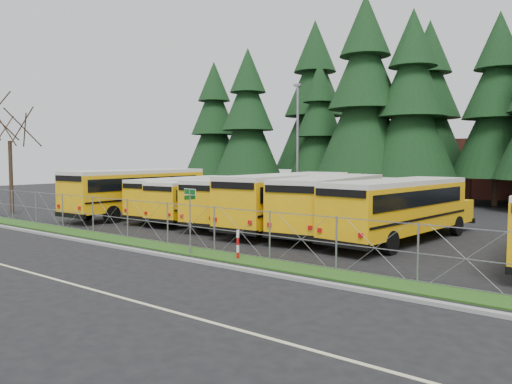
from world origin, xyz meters
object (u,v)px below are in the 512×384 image
(bus_6, at_px, (402,211))
(light_standard, at_px, (298,141))
(bus_2, at_px, (207,200))
(bus_3, at_px, (246,201))
(bus_1, at_px, (189,198))
(bus_4, at_px, (291,202))
(bus_0, at_px, (142,193))
(striped_bollard, at_px, (238,245))
(bus_5, at_px, (334,205))
(street_sign, at_px, (190,207))

(bus_6, xyz_separation_m, light_standard, (-13.51, 11.46, 3.98))
(bus_2, height_order, bus_3, bus_3)
(bus_1, distance_m, bus_3, 5.03)
(bus_1, bearing_deg, bus_3, -7.38)
(bus_2, bearing_deg, bus_4, -6.31)
(bus_0, height_order, bus_3, bus_0)
(bus_6, distance_m, striped_bollard, 8.95)
(light_standard, bearing_deg, bus_2, -87.81)
(bus_5, distance_m, light_standard, 15.24)
(striped_bollard, bearing_deg, light_standard, 116.81)
(light_standard, bearing_deg, bus_3, -72.40)
(bus_4, xyz_separation_m, bus_5, (2.66, 0.17, -0.04))
(bus_1, distance_m, street_sign, 12.81)
(bus_5, height_order, striped_bollard, bus_5)
(bus_2, xyz_separation_m, bus_3, (3.12, 0.15, 0.10))
(bus_2, bearing_deg, striped_bollard, -47.76)
(bus_0, height_order, striped_bollard, bus_0)
(light_standard, bearing_deg, bus_4, -58.46)
(bus_3, distance_m, striped_bollard, 10.55)
(bus_1, relative_size, light_standard, 1.04)
(bus_6, relative_size, street_sign, 4.14)
(bus_4, height_order, striped_bollard, bus_4)
(bus_2, relative_size, bus_5, 0.87)
(bus_1, height_order, bus_6, bus_6)
(striped_bollard, relative_size, light_standard, 0.12)
(bus_0, bearing_deg, bus_3, 5.72)
(bus_2, bearing_deg, street_sign, -56.98)
(bus_3, relative_size, bus_6, 0.95)
(bus_1, xyz_separation_m, street_sign, (9.17, -8.92, 0.65))
(bus_0, bearing_deg, light_standard, 66.42)
(bus_1, xyz_separation_m, striped_bollard, (11.38, -8.44, -0.78))
(bus_6, relative_size, light_standard, 1.15)
(bus_3, xyz_separation_m, light_standard, (-3.56, 11.22, 4.06))
(bus_0, height_order, light_standard, light_standard)
(bus_0, relative_size, bus_2, 1.21)
(bus_3, height_order, street_sign, bus_3)
(bus_0, relative_size, bus_4, 1.02)
(bus_5, xyz_separation_m, bus_6, (3.90, -0.31, -0.02))
(street_sign, bearing_deg, bus_4, 94.86)
(bus_0, distance_m, bus_3, 8.51)
(striped_bollard, bearing_deg, street_sign, -167.61)
(bus_0, relative_size, street_sign, 4.42)
(bus_2, height_order, bus_6, bus_6)
(bus_3, relative_size, bus_5, 0.93)
(bus_4, height_order, bus_5, bus_4)
(bus_1, relative_size, bus_2, 1.03)
(light_standard, bearing_deg, bus_6, -40.32)
(bus_1, xyz_separation_m, bus_6, (14.98, -0.30, 0.14))
(bus_5, height_order, bus_6, bus_5)
(striped_bollard, bearing_deg, bus_6, 66.13)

